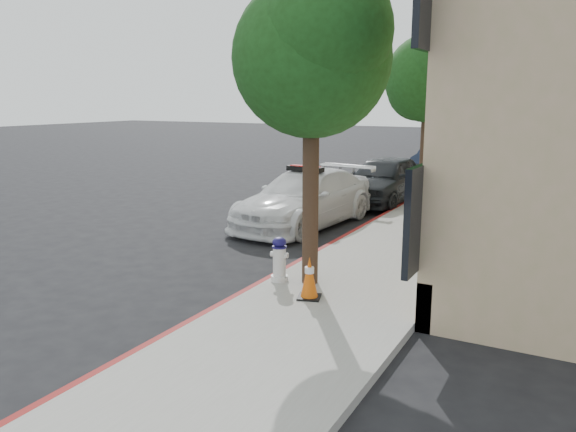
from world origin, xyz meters
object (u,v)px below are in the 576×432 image
at_px(parked_car_mid, 384,179).
at_px(fire_hydrant, 279,260).
at_px(police_car, 305,198).
at_px(parked_car_far, 438,159).
at_px(traffic_cone, 309,278).

xyz_separation_m(parked_car_mid, fire_hydrant, (1.15, -9.53, -0.26)).
relative_size(police_car, parked_car_far, 1.31).
relative_size(parked_car_far, traffic_cone, 5.74).
height_order(parked_car_far, fire_hydrant, parked_car_far).
bearing_deg(fire_hydrant, traffic_cone, -39.24).
xyz_separation_m(police_car, fire_hydrant, (2.00, -5.11, -0.22)).
bearing_deg(parked_car_mid, traffic_cone, -75.77).
xyz_separation_m(police_car, traffic_cone, (2.92, -5.69, -0.27)).
distance_m(police_car, parked_car_far, 13.26).
xyz_separation_m(police_car, parked_car_mid, (0.85, 4.42, 0.04)).
height_order(police_car, parked_car_mid, police_car).
bearing_deg(parked_car_mid, fire_hydrant, -80.44).
height_order(parked_car_far, traffic_cone, parked_car_far).
distance_m(parked_car_far, fire_hydrant, 18.40).
bearing_deg(police_car, parked_car_mid, 84.98).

